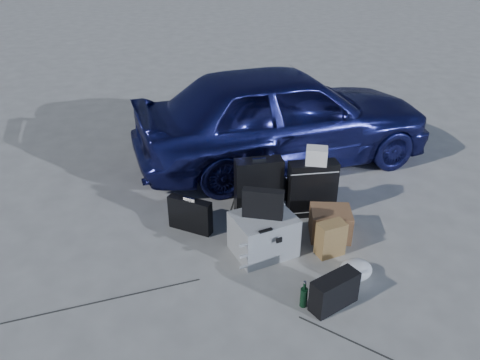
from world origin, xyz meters
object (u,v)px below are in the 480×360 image
Objects in this scene: suitcase_left at (259,187)px; suitcase_right at (312,189)px; briefcase at (190,215)px; green_bottle at (304,294)px; duffel_bag at (260,189)px; cardboard_box at (330,223)px; car at (284,115)px; pelican_case at (263,234)px.

suitcase_left is 0.62m from suitcase_right.
green_bottle is (1.10, -1.23, -0.07)m from briefcase.
suitcase_right reaches higher than briefcase.
duffel_bag is 1.40× the size of cardboard_box.
briefcase is 0.72× the size of suitcase_left.
car is at bearing 81.27° from briefcase.
suitcase_left is at bearing 146.07° from car.
briefcase reaches higher than duffel_bag.
cardboard_box is at bearing -62.92° from duffel_bag.
car is 5.83× the size of suitcase_left.
car is at bearing 88.28° from green_bottle.
green_bottle is at bearing -96.34° from duffel_bag.
car reaches higher than suitcase_left.
suitcase_right is at bearing -10.14° from suitcase_left.
pelican_case is 0.80m from cardboard_box.
suitcase_right is at bearing 25.78° from pelican_case.
pelican_case reaches higher than green_bottle.
pelican_case reaches higher than briefcase.
car reaches higher than green_bottle.
suitcase_right is at bearing 107.09° from cardboard_box.
green_bottle is at bearing -108.34° from suitcase_right.
cardboard_box is at bearing -41.14° from suitcase_left.
car is 1.51m from suitcase_left.
suitcase_right is 2.53× the size of green_bottle.
green_bottle is (-0.09, -2.97, -0.57)m from car.
pelican_case is 2.28× the size of green_bottle.
suitcase_right is 0.52m from cardboard_box.
green_bottle is at bearing -22.31° from briefcase.
suitcase_left is at bearing -111.97° from duffel_bag.
briefcase is 0.76× the size of suitcase_right.
pelican_case is at bearing -2.29° from briefcase.
green_bottle is (0.33, -1.55, -0.22)m from suitcase_left.
briefcase is 0.85× the size of duffel_bag.
duffel_bag is 1.08m from cardboard_box.
suitcase_right is (0.61, 0.74, 0.12)m from pelican_case.
suitcase_right is at bearing -45.11° from duffel_bag.
duffel_bag is at bearing 64.50° from briefcase.
car is at bearing 64.10° from suitcase_left.
suitcase_right is at bearing 38.56° from briefcase.
briefcase is at bearing 128.09° from car.
suitcase_left is (-0.42, -1.41, -0.35)m from car.
cardboard_box is at bearing -4.71° from pelican_case.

